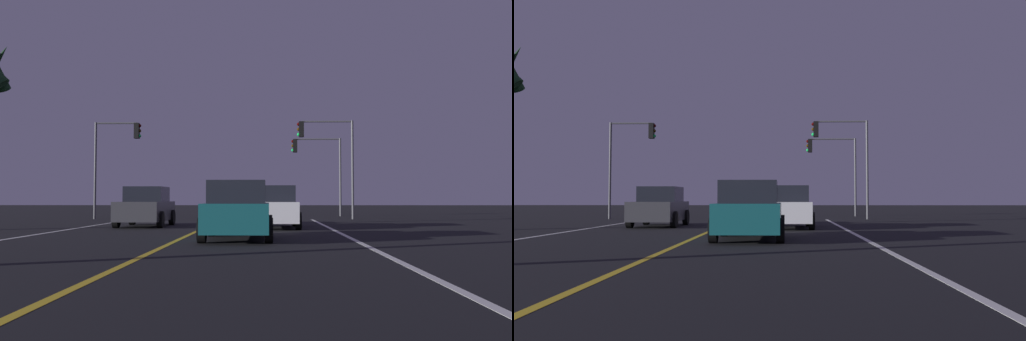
# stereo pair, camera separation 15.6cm
# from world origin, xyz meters

# --- Properties ---
(lane_edge_right) EXTENTS (0.16, 38.83, 0.01)m
(lane_edge_right) POSITION_xyz_m (5.08, 13.42, 0.00)
(lane_edge_right) COLOR silver
(lane_edge_right) RESTS_ON ground
(lane_center_divider) EXTENTS (0.16, 38.83, 0.01)m
(lane_center_divider) POSITION_xyz_m (0.00, 13.42, 0.00)
(lane_center_divider) COLOR gold
(lane_center_divider) RESTS_ON ground
(car_lead_same_lane) EXTENTS (2.02, 4.30, 1.70)m
(car_lead_same_lane) POSITION_xyz_m (1.72, 17.30, 0.82)
(car_lead_same_lane) COLOR black
(car_lead_same_lane) RESTS_ON ground
(car_oncoming) EXTENTS (2.02, 4.30, 1.70)m
(car_oncoming) POSITION_xyz_m (-2.65, 24.98, 0.82)
(car_oncoming) COLOR black
(car_oncoming) RESTS_ON ground
(car_ahead_far) EXTENTS (2.02, 4.30, 1.70)m
(car_ahead_far) POSITION_xyz_m (2.85, 23.65, 0.82)
(car_ahead_far) COLOR black
(car_ahead_far) RESTS_ON ground
(traffic_light_near_right) EXTENTS (3.27, 0.36, 5.70)m
(traffic_light_near_right) POSITION_xyz_m (5.97, 33.33, 4.22)
(traffic_light_near_right) COLOR #4C4C51
(traffic_light_near_right) RESTS_ON ground
(traffic_light_near_left) EXTENTS (2.74, 0.36, 5.64)m
(traffic_light_near_left) POSITION_xyz_m (-6.23, 33.33, 4.15)
(traffic_light_near_left) COLOR #4C4C51
(traffic_light_near_left) RESTS_ON ground
(traffic_light_far_right) EXTENTS (3.37, 0.36, 5.26)m
(traffic_light_far_right) POSITION_xyz_m (5.86, 38.83, 3.93)
(traffic_light_far_right) COLOR #4C4C51
(traffic_light_far_right) RESTS_ON ground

